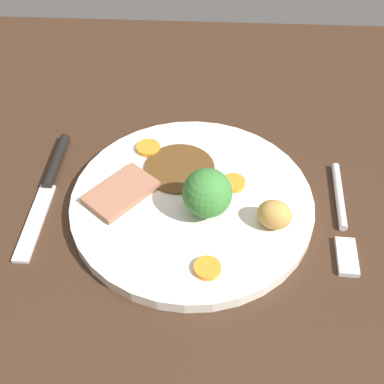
% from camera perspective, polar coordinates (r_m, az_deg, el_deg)
% --- Properties ---
extents(dining_table, '(1.20, 0.84, 0.04)m').
position_cam_1_polar(dining_table, '(0.56, 0.59, -3.86)').
color(dining_table, '#382316').
rests_on(dining_table, ground).
extents(dinner_plate, '(0.26, 0.26, 0.01)m').
position_cam_1_polar(dinner_plate, '(0.55, -0.00, -1.21)').
color(dinner_plate, silver).
rests_on(dinner_plate, dining_table).
extents(gravy_pool, '(0.08, 0.08, 0.00)m').
position_cam_1_polar(gravy_pool, '(0.58, -1.40, 2.68)').
color(gravy_pool, '#563819').
rests_on(gravy_pool, dinner_plate).
extents(meat_slice_main, '(0.08, 0.09, 0.01)m').
position_cam_1_polar(meat_slice_main, '(0.55, -7.96, -0.03)').
color(meat_slice_main, '#9E664C').
rests_on(meat_slice_main, dinner_plate).
extents(roast_potato_left, '(0.04, 0.04, 0.03)m').
position_cam_1_polar(roast_potato_left, '(0.52, 9.22, -2.52)').
color(roast_potato_left, '#BC8C42').
rests_on(roast_potato_left, dinner_plate).
extents(carrot_coin_front, '(0.03, 0.03, 0.01)m').
position_cam_1_polar(carrot_coin_front, '(0.60, -4.91, 4.96)').
color(carrot_coin_front, orange).
rests_on(carrot_coin_front, dinner_plate).
extents(carrot_coin_back, '(0.03, 0.03, 0.01)m').
position_cam_1_polar(carrot_coin_back, '(0.49, 1.74, -8.53)').
color(carrot_coin_back, orange).
rests_on(carrot_coin_back, dinner_plate).
extents(carrot_coin_side, '(0.03, 0.03, 0.01)m').
position_cam_1_polar(carrot_coin_side, '(0.56, 4.68, 1.03)').
color(carrot_coin_side, orange).
rests_on(carrot_coin_side, dinner_plate).
extents(broccoli_floret, '(0.05, 0.05, 0.06)m').
position_cam_1_polar(broccoli_floret, '(0.51, 1.73, -0.14)').
color(broccoli_floret, '#8CB766').
rests_on(broccoli_floret, dinner_plate).
extents(fork, '(0.02, 0.15, 0.01)m').
position_cam_1_polar(fork, '(0.56, 16.47, -2.94)').
color(fork, silver).
rests_on(fork, dining_table).
extents(knife, '(0.02, 0.19, 0.01)m').
position_cam_1_polar(knife, '(0.60, -15.74, 1.10)').
color(knife, black).
rests_on(knife, dining_table).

